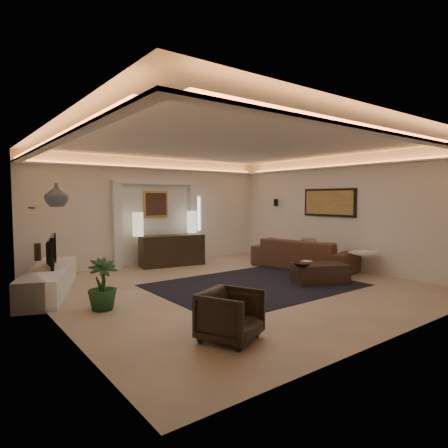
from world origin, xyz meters
TOP-DOWN VIEW (x-y plane):
  - floor at (0.00, 0.00)m, footprint 7.00×7.00m
  - ceiling at (0.00, 0.00)m, footprint 7.00×7.00m
  - wall_back at (0.00, 3.50)m, footprint 7.00×0.00m
  - wall_front at (0.00, -3.50)m, footprint 7.00×0.00m
  - wall_left at (-3.50, 0.00)m, footprint 0.00×7.00m
  - wall_right at (3.50, 0.00)m, footprint 0.00×7.00m
  - cove_soffit at (0.00, 0.00)m, footprint 7.00×7.00m
  - daylight_slit at (1.35, 3.48)m, footprint 0.25×0.03m
  - area_rug at (0.40, -0.20)m, footprint 4.00×3.00m
  - pilaster_left at (-1.15, 3.40)m, footprint 0.22×0.20m
  - pilaster_right at (1.15, 3.40)m, footprint 0.22×0.20m
  - alcove_header at (0.00, 3.40)m, footprint 2.52×0.20m
  - painting_frame at (0.00, 3.47)m, footprint 0.74×0.04m
  - painting_canvas at (0.00, 3.44)m, footprint 0.62×0.02m
  - art_panel_frame at (3.47, 0.30)m, footprint 0.04×1.64m
  - art_panel_gold at (3.44, 0.30)m, footprint 0.02×1.50m
  - wall_sconce at (3.38, 2.20)m, footprint 0.12×0.12m
  - wall_niche at (-3.44, 1.40)m, footprint 0.10×0.55m
  - console at (0.17, 2.88)m, footprint 1.77×0.80m
  - lamp_left at (-0.68, 3.14)m, footprint 0.35×0.35m
  - lamp_right at (0.97, 3.14)m, footprint 0.28×0.28m
  - media_ledge at (-3.15, 1.78)m, footprint 1.65×2.79m
  - tv at (-3.15, 1.88)m, footprint 1.07×0.42m
  - figurine at (-3.15, 2.79)m, footprint 0.16×0.16m
  - ginger_jar at (-3.15, 1.01)m, footprint 0.51×0.51m
  - plant at (-2.72, 0.02)m, footprint 0.48×0.48m
  - sofa at (2.64, 0.44)m, footprint 2.78×1.57m
  - throw_blanket at (3.06, -1.01)m, footprint 0.62×0.55m
  - throw_pillow at (3.15, 0.70)m, footprint 0.25×0.39m
  - coffee_table at (1.67, -0.87)m, footprint 1.27×1.02m
  - bowl at (1.11, -0.86)m, footprint 0.44×0.44m
  - magazine at (1.58, -0.56)m, footprint 0.27×0.21m
  - armchair at (-1.88, -2.28)m, footprint 0.93×0.94m

SIDE VIEW (x-z plane):
  - floor at x=0.00m, z-range 0.00..0.00m
  - area_rug at x=0.40m, z-range 0.00..0.01m
  - coffee_table at x=1.67m, z-range 0.00..0.41m
  - media_ledge at x=-3.15m, z-range -0.03..0.48m
  - armchair at x=-1.88m, z-range 0.00..0.65m
  - sofa at x=2.64m, z-range 0.00..0.76m
  - console at x=0.17m, z-range -0.03..0.83m
  - plant at x=-2.72m, z-range 0.00..0.84m
  - magazine at x=1.58m, z-range 0.41..0.44m
  - bowl at x=1.11m, z-range 0.41..0.49m
  - throw_blanket at x=3.06m, z-range 0.52..0.58m
  - throw_pillow at x=3.15m, z-range 0.36..0.74m
  - figurine at x=-3.15m, z-range 0.45..0.83m
  - tv at x=-3.15m, z-range 0.45..1.07m
  - lamp_left at x=-0.68m, z-range 0.78..1.40m
  - lamp_right at x=0.97m, z-range 0.78..1.40m
  - pilaster_left at x=-1.15m, z-range 0.00..2.20m
  - pilaster_right at x=1.15m, z-range 0.00..2.20m
  - daylight_slit at x=1.35m, z-range 0.85..1.85m
  - wall_back at x=0.00m, z-range -2.05..4.95m
  - wall_front at x=0.00m, z-range -2.05..4.95m
  - wall_left at x=-3.50m, z-range -2.05..4.95m
  - wall_right at x=3.50m, z-range -2.05..4.95m
  - painting_frame at x=0.00m, z-range 1.28..2.02m
  - painting_canvas at x=0.00m, z-range 1.34..1.96m
  - wall_niche at x=-3.44m, z-range 1.63..1.67m
  - wall_sconce at x=3.38m, z-range 1.57..1.79m
  - art_panel_gold at x=3.44m, z-range 1.39..2.01m
  - art_panel_frame at x=3.47m, z-range 1.33..2.07m
  - ginger_jar at x=-3.15m, z-range 1.67..2.08m
  - alcove_header at x=0.00m, z-range 2.19..2.31m
  - cove_soffit at x=0.00m, z-range 2.60..2.64m
  - ceiling at x=0.00m, z-range 2.90..2.90m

